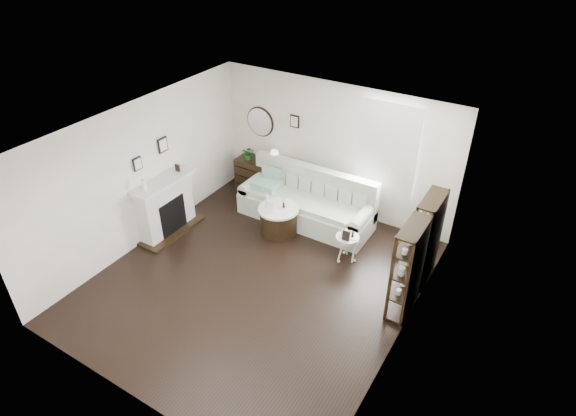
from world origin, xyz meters
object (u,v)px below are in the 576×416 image
Objects in this scene: sofa at (307,204)px; dresser at (262,177)px; drum_table at (279,220)px; pedestal_table at (347,239)px.

dresser is at bearing 164.13° from sofa.
sofa is 3.44× the size of drum_table.
pedestal_table is (2.61, -1.17, 0.08)m from dresser.
dresser is 2.26× the size of pedestal_table.
drum_table is at bearing 176.20° from pedestal_table.
drum_table is 1.54× the size of pedestal_table.
drum_table is at bearing -110.57° from sofa.
dresser is 1.46× the size of drum_table.
sofa reaches higher than drum_table.
drum_table reaches higher than pedestal_table.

